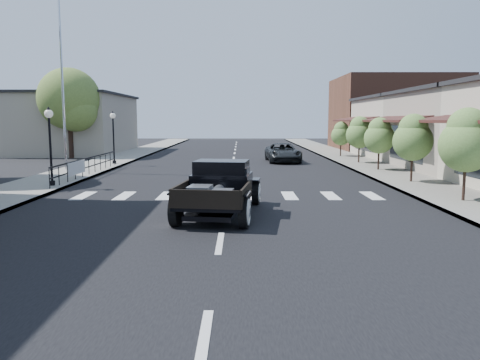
{
  "coord_description": "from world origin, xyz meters",
  "views": [
    {
      "loc": [
        0.49,
        -13.9,
        2.96
      ],
      "look_at": [
        0.48,
        1.2,
        1.0
      ],
      "focal_mm": 35.0,
      "sensor_mm": 36.0,
      "label": 1
    }
  ],
  "objects": [
    {
      "name": "far_building_right",
      "position": [
        15.5,
        32.0,
        3.5
      ],
      "size": [
        11.0,
        10.0,
        7.0
      ],
      "primitive_type": "cube",
      "color": "brown",
      "rests_on": "ground"
    },
    {
      "name": "banner",
      "position": [
        -7.22,
        8.0,
        0.45
      ],
      "size": [
        0.04,
        2.2,
        0.6
      ],
      "primitive_type": null,
      "color": "silver",
      "rests_on": "sidewalk_left"
    },
    {
      "name": "road_markings",
      "position": [
        0.0,
        10.0,
        0.0
      ],
      "size": [
        12.0,
        60.0,
        0.06
      ],
      "primitive_type": null,
      "color": "silver",
      "rests_on": "ground"
    },
    {
      "name": "sidewalk_right",
      "position": [
        8.5,
        15.0,
        0.07
      ],
      "size": [
        3.0,
        80.0,
        0.15
      ],
      "primitive_type": "cube",
      "color": "gray",
      "rests_on": "ground"
    },
    {
      "name": "small_tree_b",
      "position": [
        8.3,
        7.27,
        1.63
      ],
      "size": [
        1.77,
        1.77,
        2.96
      ],
      "primitive_type": null,
      "color": "#567B38",
      "rests_on": "sidewalk_right"
    },
    {
      "name": "railing",
      "position": [
        -7.3,
        10.0,
        0.65
      ],
      "size": [
        0.08,
        10.0,
        1.0
      ],
      "primitive_type": null,
      "color": "black",
      "rests_on": "sidewalk_left"
    },
    {
      "name": "small_tree_c",
      "position": [
        8.3,
        12.39,
        1.56
      ],
      "size": [
        1.69,
        1.69,
        2.82
      ],
      "primitive_type": null,
      "color": "#567B38",
      "rests_on": "sidewalk_right"
    },
    {
      "name": "small_tree_a",
      "position": [
        8.3,
        2.24,
        1.7
      ],
      "size": [
        1.86,
        1.86,
        3.1
      ],
      "primitive_type": null,
      "color": "#567B38",
      "rests_on": "sidewalk_right"
    },
    {
      "name": "storefront_far",
      "position": [
        15.0,
        22.0,
        2.25
      ],
      "size": [
        10.0,
        9.0,
        4.5
      ],
      "primitive_type": "cube",
      "color": "#B5AB99",
      "rests_on": "ground"
    },
    {
      "name": "lamp_post_c",
      "position": [
        -7.6,
        16.0,
        1.82
      ],
      "size": [
        0.36,
        0.36,
        3.35
      ],
      "primitive_type": null,
      "color": "black",
      "rests_on": "sidewalk_left"
    },
    {
      "name": "small_tree_d",
      "position": [
        8.3,
        16.79,
        1.61
      ],
      "size": [
        1.75,
        1.75,
        2.91
      ],
      "primitive_type": null,
      "color": "#567B38",
      "rests_on": "sidewalk_right"
    },
    {
      "name": "low_building_left",
      "position": [
        -15.0,
        28.0,
        2.5
      ],
      "size": [
        10.0,
        12.0,
        5.0
      ],
      "primitive_type": "cube",
      "color": "gray",
      "rests_on": "ground"
    },
    {
      "name": "road",
      "position": [
        0.0,
        15.0,
        0.01
      ],
      "size": [
        14.0,
        80.0,
        0.02
      ],
      "primitive_type": "cube",
      "color": "black",
      "rests_on": "ground"
    },
    {
      "name": "ground",
      "position": [
        0.0,
        0.0,
        0.0
      ],
      "size": [
        120.0,
        120.0,
        0.0
      ],
      "primitive_type": "plane",
      "color": "black",
      "rests_on": "ground"
    },
    {
      "name": "second_car",
      "position": [
        3.46,
        18.59,
        0.65
      ],
      "size": [
        2.36,
        4.78,
        1.3
      ],
      "primitive_type": "imported",
      "rotation": [
        0.0,
        0.0,
        0.04
      ],
      "color": "black",
      "rests_on": "ground"
    },
    {
      "name": "lamp_post_b",
      "position": [
        -7.6,
        6.0,
        1.82
      ],
      "size": [
        0.36,
        0.36,
        3.35
      ],
      "primitive_type": null,
      "color": "black",
      "rests_on": "sidewalk_left"
    },
    {
      "name": "big_tree_far",
      "position": [
        -12.5,
        22.0,
        3.42
      ],
      "size": [
        4.66,
        4.66,
        6.85
      ],
      "primitive_type": null,
      "color": "#556E2F",
      "rests_on": "ground"
    },
    {
      "name": "hotrod_pickup",
      "position": [
        -0.12,
        0.41,
        0.86
      ],
      "size": [
        2.97,
        5.25,
        1.73
      ],
      "primitive_type": null,
      "rotation": [
        0.0,
        0.0,
        -0.13
      ],
      "color": "black",
      "rests_on": "ground"
    },
    {
      "name": "flagpole",
      "position": [
        -9.2,
        12.0,
        6.32
      ],
      "size": [
        0.12,
        0.12,
        12.35
      ],
      "primitive_type": "cylinder",
      "color": "silver",
      "rests_on": "sidewalk_left"
    },
    {
      "name": "small_tree_e",
      "position": [
        8.3,
        22.39,
        1.42
      ],
      "size": [
        1.53,
        1.53,
        2.54
      ],
      "primitive_type": null,
      "color": "#567B38",
      "rests_on": "sidewalk_right"
    },
    {
      "name": "sidewalk_left",
      "position": [
        -8.5,
        15.0,
        0.07
      ],
      "size": [
        3.0,
        80.0,
        0.15
      ],
      "primitive_type": "cube",
      "color": "gray",
      "rests_on": "ground"
    }
  ]
}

